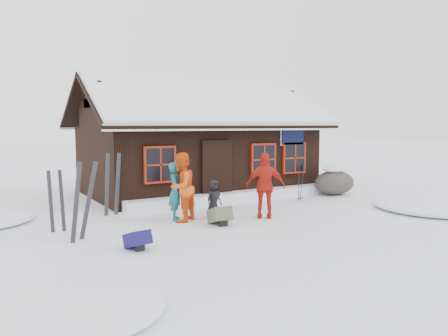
{
  "coord_description": "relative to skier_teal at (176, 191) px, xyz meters",
  "views": [
    {
      "loc": [
        -6.25,
        -9.95,
        2.55
      ],
      "look_at": [
        0.3,
        0.97,
        1.3
      ],
      "focal_mm": 35.0,
      "sensor_mm": 36.0,
      "label": 1
    }
  ],
  "objects": [
    {
      "name": "ski_pair_left",
      "position": [
        -2.64,
        -0.81,
        0.08
      ],
      "size": [
        0.7,
        0.3,
        1.81
      ],
      "rotation": [
        0.0,
        0.0,
        0.29
      ],
      "color": "black",
      "rests_on": "ground"
    },
    {
      "name": "skier_orange_left",
      "position": [
        0.04,
        -0.28,
        0.14
      ],
      "size": [
        1.13,
        1.08,
        1.84
      ],
      "primitive_type": "imported",
      "rotation": [
        0.0,
        0.0,
        3.76
      ],
      "color": "#DC490F",
      "rests_on": "ground"
    },
    {
      "name": "mountain_hut",
      "position": [
        2.89,
        4.3,
        0.79
      ],
      "size": [
        8.9,
        6.09,
        4.42
      ],
      "color": "black",
      "rests_on": "ground"
    },
    {
      "name": "skier_crouched",
      "position": [
        1.01,
        -0.3,
        -0.26
      ],
      "size": [
        0.59,
        0.47,
        1.05
      ],
      "primitive_type": "imported",
      "rotation": [
        0.0,
        0.0,
        0.3
      ],
      "color": "black",
      "rests_on": "ground"
    },
    {
      "name": "skier_teal",
      "position": [
        0.0,
        0.0,
        0.0
      ],
      "size": [
        0.58,
        0.67,
        1.56
      ],
      "primitive_type": "imported",
      "rotation": [
        0.0,
        0.0,
        1.14
      ],
      "color": "#145861",
      "rests_on": "ground"
    },
    {
      "name": "ground",
      "position": [
        1.39,
        -0.68,
        -0.78
      ],
      "size": [
        120.0,
        120.0,
        0.0
      ],
      "primitive_type": "plane",
      "color": "white",
      "rests_on": "ground"
    },
    {
      "name": "backpack_olive",
      "position": [
        0.71,
        -1.15,
        -0.61
      ],
      "size": [
        0.57,
        0.7,
        0.35
      ],
      "primitive_type": "cube",
      "rotation": [
        0.0,
        0.0,
        -0.15
      ],
      "color": "#4F523A",
      "rests_on": "ground"
    },
    {
      "name": "ski_pair_mid",
      "position": [
        -3.0,
        0.23,
        -0.06
      ],
      "size": [
        0.4,
        0.06,
        1.54
      ],
      "rotation": [
        0.0,
        0.0,
        -0.04
      ],
      "color": "black",
      "rests_on": "ground"
    },
    {
      "name": "snow_drift",
      "position": [
        2.89,
        1.57,
        -0.61
      ],
      "size": [
        7.6,
        0.6,
        0.35
      ],
      "primitive_type": "cube",
      "color": "white",
      "rests_on": "ground"
    },
    {
      "name": "ski_poles",
      "position": [
        4.92,
        0.61,
        -0.16
      ],
      "size": [
        0.24,
        0.12,
        1.32
      ],
      "color": "black",
      "rests_on": "ground"
    },
    {
      "name": "backpack_blue",
      "position": [
        -1.87,
        -2.19,
        -0.64
      ],
      "size": [
        0.47,
        0.59,
        0.29
      ],
      "primitive_type": "cube",
      "rotation": [
        0.0,
        0.0,
        0.13
      ],
      "color": "#151149",
      "rests_on": "ground"
    },
    {
      "name": "snow_mounds",
      "position": [
        3.05,
        1.18,
        -0.78
      ],
      "size": [
        20.6,
        13.2,
        0.48
      ],
      "color": "white",
      "rests_on": "ground"
    },
    {
      "name": "ski_pair_right",
      "position": [
        -1.27,
        1.52,
        0.08
      ],
      "size": [
        0.52,
        0.1,
        1.82
      ],
      "rotation": [
        0.0,
        0.0,
        -0.03
      ],
      "color": "black",
      "rests_on": "ground"
    },
    {
      "name": "skier_orange_right",
      "position": [
        2.18,
        -1.11,
        0.12
      ],
      "size": [
        1.12,
        0.96,
        1.81
      ],
      "primitive_type": "imported",
      "rotation": [
        0.0,
        0.0,
        2.54
      ],
      "color": "red",
      "rests_on": "ground"
    },
    {
      "name": "boulder",
      "position": [
        6.82,
        0.92,
        -0.31
      ],
      "size": [
        1.61,
        1.21,
        0.94
      ],
      "color": "#4E453E",
      "rests_on": "ground"
    }
  ]
}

